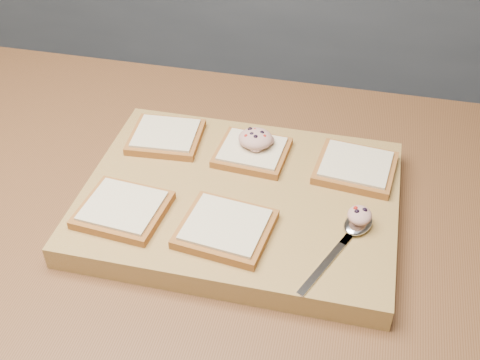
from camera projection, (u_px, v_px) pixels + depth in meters
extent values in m
cube|color=brown|center=(243.00, 225.00, 0.95)|extent=(2.00, 0.80, 0.06)
cube|color=slate|center=(326.00, 47.00, 2.28)|extent=(3.60, 0.60, 0.90)
cube|color=#9E7E43|center=(240.00, 201.00, 0.92)|extent=(0.47, 0.36, 0.04)
cube|color=#A16529|center=(166.00, 137.00, 1.00)|extent=(0.12, 0.11, 0.01)
cube|color=beige|center=(166.00, 133.00, 1.00)|extent=(0.11, 0.10, 0.00)
cube|color=#A16529|center=(252.00, 153.00, 0.97)|extent=(0.12, 0.11, 0.01)
cube|color=beige|center=(252.00, 149.00, 0.96)|extent=(0.10, 0.09, 0.00)
cube|color=#A16529|center=(355.00, 168.00, 0.94)|extent=(0.13, 0.12, 0.01)
cube|color=beige|center=(356.00, 164.00, 0.93)|extent=(0.11, 0.10, 0.00)
cube|color=#A16529|center=(123.00, 210.00, 0.86)|extent=(0.13, 0.12, 0.01)
cube|color=beige|center=(122.00, 206.00, 0.86)|extent=(0.11, 0.10, 0.00)
cube|color=#A16529|center=(226.00, 229.00, 0.83)|extent=(0.13, 0.13, 0.01)
cube|color=beige|center=(226.00, 224.00, 0.83)|extent=(0.12, 0.11, 0.00)
ellipsoid|color=tan|center=(256.00, 139.00, 0.96)|extent=(0.06, 0.05, 0.02)
sphere|color=black|center=(262.00, 133.00, 0.96)|extent=(0.01, 0.01, 0.01)
sphere|color=black|center=(250.00, 130.00, 0.96)|extent=(0.01, 0.01, 0.01)
sphere|color=black|center=(256.00, 137.00, 0.95)|extent=(0.01, 0.01, 0.01)
sphere|color=black|center=(252.00, 135.00, 0.95)|extent=(0.01, 0.01, 0.01)
sphere|color=#A5140C|center=(264.00, 137.00, 0.95)|extent=(0.01, 0.01, 0.01)
sphere|color=#A5140C|center=(255.00, 130.00, 0.96)|extent=(0.01, 0.01, 0.01)
sphere|color=#A5140C|center=(246.00, 136.00, 0.95)|extent=(0.01, 0.01, 0.01)
ellipsoid|color=silver|center=(358.00, 223.00, 0.84)|extent=(0.06, 0.06, 0.01)
cube|color=silver|center=(348.00, 237.00, 0.83)|extent=(0.02, 0.04, 0.00)
cube|color=silver|center=(327.00, 262.00, 0.79)|extent=(0.06, 0.13, 0.00)
ellipsoid|color=tan|center=(360.00, 215.00, 0.83)|extent=(0.03, 0.04, 0.02)
sphere|color=black|center=(365.00, 210.00, 0.83)|extent=(0.01, 0.01, 0.01)
sphere|color=black|center=(357.00, 212.00, 0.83)|extent=(0.01, 0.01, 0.01)
sphere|color=#A5140C|center=(356.00, 208.00, 0.83)|extent=(0.01, 0.01, 0.01)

